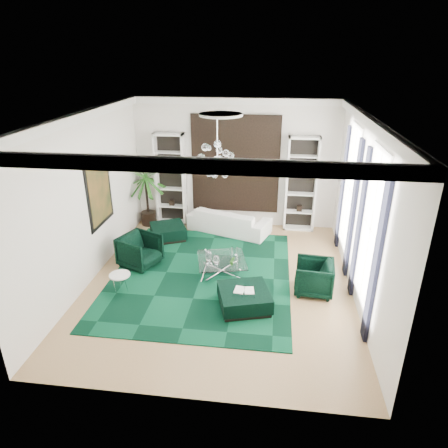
# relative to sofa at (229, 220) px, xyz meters

# --- Properties ---
(floor) EXTENTS (6.00, 7.00, 0.02)m
(floor) POSITION_rel_sofa_xyz_m (0.11, -2.85, -0.36)
(floor) COLOR tan
(floor) RESTS_ON ground
(ceiling) EXTENTS (6.00, 7.00, 0.02)m
(ceiling) POSITION_rel_sofa_xyz_m (0.11, -2.85, 3.46)
(ceiling) COLOR white
(ceiling) RESTS_ON ground
(wall_back) EXTENTS (6.00, 0.02, 3.80)m
(wall_back) POSITION_rel_sofa_xyz_m (0.11, 0.66, 1.55)
(wall_back) COLOR silver
(wall_back) RESTS_ON ground
(wall_front) EXTENTS (6.00, 0.02, 3.80)m
(wall_front) POSITION_rel_sofa_xyz_m (0.11, -6.36, 1.55)
(wall_front) COLOR silver
(wall_front) RESTS_ON ground
(wall_left) EXTENTS (0.02, 7.00, 3.80)m
(wall_left) POSITION_rel_sofa_xyz_m (-2.90, -2.85, 1.55)
(wall_left) COLOR silver
(wall_left) RESTS_ON ground
(wall_right) EXTENTS (0.02, 7.00, 3.80)m
(wall_right) POSITION_rel_sofa_xyz_m (3.12, -2.85, 1.55)
(wall_right) COLOR silver
(wall_right) RESTS_ON ground
(crown_molding) EXTENTS (6.00, 7.00, 0.18)m
(crown_molding) POSITION_rel_sofa_xyz_m (0.11, -2.85, 3.35)
(crown_molding) COLOR white
(crown_molding) RESTS_ON ceiling
(ceiling_medallion) EXTENTS (0.90, 0.90, 0.05)m
(ceiling_medallion) POSITION_rel_sofa_xyz_m (0.11, -2.55, 3.42)
(ceiling_medallion) COLOR white
(ceiling_medallion) RESTS_ON ceiling
(tapestry) EXTENTS (2.50, 0.06, 2.80)m
(tapestry) POSITION_rel_sofa_xyz_m (0.11, 0.61, 1.55)
(tapestry) COLOR black
(tapestry) RESTS_ON wall_back
(shelving_left) EXTENTS (0.90, 0.38, 2.80)m
(shelving_left) POSITION_rel_sofa_xyz_m (-1.84, 0.46, 1.05)
(shelving_left) COLOR white
(shelving_left) RESTS_ON floor
(shelving_right) EXTENTS (0.90, 0.38, 2.80)m
(shelving_right) POSITION_rel_sofa_xyz_m (2.06, 0.46, 1.05)
(shelving_right) COLOR white
(shelving_right) RESTS_ON floor
(painting) EXTENTS (0.04, 1.30, 1.60)m
(painting) POSITION_rel_sofa_xyz_m (-2.86, -2.25, 1.50)
(painting) COLOR black
(painting) RESTS_ON wall_left
(window_near) EXTENTS (0.03, 1.10, 2.90)m
(window_near) POSITION_rel_sofa_xyz_m (3.10, -3.75, 1.55)
(window_near) COLOR white
(window_near) RESTS_ON wall_right
(curtain_near_a) EXTENTS (0.07, 0.30, 3.25)m
(curtain_near_a) POSITION_rel_sofa_xyz_m (3.07, -4.53, 1.30)
(curtain_near_a) COLOR black
(curtain_near_a) RESTS_ON floor
(curtain_near_b) EXTENTS (0.07, 0.30, 3.25)m
(curtain_near_b) POSITION_rel_sofa_xyz_m (3.07, -2.97, 1.30)
(curtain_near_b) COLOR black
(curtain_near_b) RESTS_ON floor
(window_far) EXTENTS (0.03, 1.10, 2.90)m
(window_far) POSITION_rel_sofa_xyz_m (3.10, -1.35, 1.55)
(window_far) COLOR white
(window_far) RESTS_ON wall_right
(curtain_far_a) EXTENTS (0.07, 0.30, 3.25)m
(curtain_far_a) POSITION_rel_sofa_xyz_m (3.07, -2.13, 1.30)
(curtain_far_a) COLOR black
(curtain_far_a) RESTS_ON floor
(curtain_far_b) EXTENTS (0.07, 0.30, 3.25)m
(curtain_far_b) POSITION_rel_sofa_xyz_m (3.07, -0.57, 1.30)
(curtain_far_b) COLOR black
(curtain_far_b) RESTS_ON floor
(rug) EXTENTS (4.20, 5.00, 0.02)m
(rug) POSITION_rel_sofa_xyz_m (-0.36, -2.64, -0.34)
(rug) COLOR black
(rug) RESTS_ON floor
(sofa) EXTENTS (2.57, 1.68, 0.70)m
(sofa) POSITION_rel_sofa_xyz_m (0.00, 0.00, 0.00)
(sofa) COLOR white
(sofa) RESTS_ON floor
(armchair_left) EXTENTS (1.15, 1.13, 0.80)m
(armchair_left) POSITION_rel_sofa_xyz_m (-1.97, -2.33, 0.05)
(armchair_left) COLOR black
(armchair_left) RESTS_ON floor
(armchair_right) EXTENTS (0.91, 0.88, 0.76)m
(armchair_right) POSITION_rel_sofa_xyz_m (2.24, -3.04, 0.03)
(armchair_right) COLOR black
(armchair_right) RESTS_ON floor
(coffee_table) EXTENTS (1.35, 1.35, 0.39)m
(coffee_table) POSITION_rel_sofa_xyz_m (0.11, -2.50, -0.16)
(coffee_table) COLOR white
(coffee_table) RESTS_ON floor
(ottoman_side) EXTENTS (1.21, 1.21, 0.41)m
(ottoman_side) POSITION_rel_sofa_xyz_m (-1.68, -0.72, -0.15)
(ottoman_side) COLOR black
(ottoman_side) RESTS_ON floor
(ottoman_front) EXTENTS (1.25, 1.25, 0.41)m
(ottoman_front) POSITION_rel_sofa_xyz_m (0.76, -3.82, -0.15)
(ottoman_front) COLOR black
(ottoman_front) RESTS_ON floor
(book) EXTENTS (0.42, 0.28, 0.03)m
(book) POSITION_rel_sofa_xyz_m (0.76, -3.82, 0.07)
(book) COLOR white
(book) RESTS_ON ottoman_front
(side_table) EXTENTS (0.56, 0.56, 0.45)m
(side_table) POSITION_rel_sofa_xyz_m (-2.01, -3.60, -0.13)
(side_table) COLOR white
(side_table) RESTS_ON floor
(palm) EXTENTS (2.01, 2.01, 2.47)m
(palm) POSITION_rel_sofa_xyz_m (-2.54, 0.22, 0.88)
(palm) COLOR #225E19
(palm) RESTS_ON floor
(chandelier) EXTENTS (0.99, 0.99, 0.81)m
(chandelier) POSITION_rel_sofa_xyz_m (0.06, -2.75, 2.50)
(chandelier) COLOR white
(chandelier) RESTS_ON ceiling
(table_plant) EXTENTS (0.12, 0.10, 0.22)m
(table_plant) POSITION_rel_sofa_xyz_m (0.39, -2.73, 0.15)
(table_plant) COLOR #225E19
(table_plant) RESTS_ON coffee_table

